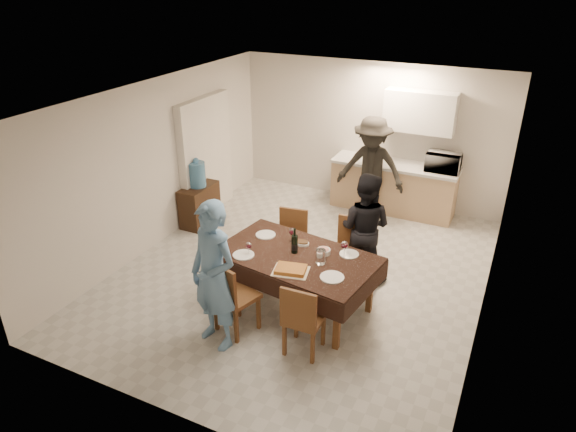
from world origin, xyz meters
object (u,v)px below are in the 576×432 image
Objects in this scene: dining_table at (296,257)px; water_jug at (197,174)px; wine_bottle at (295,241)px; water_pitcher at (321,257)px; savoury_tart at (291,269)px; person_kitchen at (371,169)px; person_near at (214,276)px; microwave at (443,162)px; console at (200,205)px; person_far at (364,228)px.

water_jug reaches higher than dining_table.
water_pitcher is at bearing -14.04° from wine_bottle.
savoury_tart is at bearing -66.75° from dining_table.
water_pitcher is 3.09m from person_kitchen.
water_pitcher is 0.10× the size of person_kitchen.
savoury_tart is 0.23× the size of person_near.
wine_bottle is 0.81× the size of savoury_tart.
savoury_tart is 0.94m from person_near.
microwave reaches higher than dining_table.
water_pitcher is (2.89, -1.55, 0.52)m from console.
person_far is (1.10, 2.10, -0.11)m from person_near.
person_near reaches higher than person_far.
console is (-2.54, 1.50, -0.39)m from dining_table.
person_near is (-0.50, -1.10, -0.04)m from wine_bottle.
wine_bottle is 0.48m from savoury_tart.
dining_table is 5.05× the size of savoury_tart.
person_kitchen is (-0.07, 3.41, 0.11)m from savoury_tart.
console is at bearing -8.98° from person_far.
wine_bottle is at bearing 70.56° from microwave.
person_far reaches higher than microwave.
wine_bottle is 0.60× the size of microwave.
console is at bearing 28.08° from microwave.
water_jug reaches higher than wine_bottle.
person_far reaches higher than savoury_tart.
water_pitcher reaches higher than dining_table.
water_jug is at bearing -149.33° from person_kitchen.
microwave is at bearing 77.07° from water_pitcher.
wine_bottle is at bearing 58.35° from person_far.
dining_table is at bearing 61.67° from person_far.
dining_table is at bearing -30.57° from console.
microwave reaches higher than wine_bottle.
person_far reaches higher than console.
microwave is 0.31× the size of person_near.
savoury_tart is (0.10, -0.38, 0.06)m from dining_table.
person_kitchen reaches higher than water_jug.
dining_table is 1.19m from person_far.
microwave is at bearing 85.01° from person_near.
person_far is at bearing 78.05° from person_near.
person_kitchen is (0.58, 4.08, 0.00)m from person_near.
dining_table is 3.78× the size of microwave.
water_pitcher is 1.12m from person_far.
microwave reaches higher than console.
person_kitchen is at bearing 30.67° from console.
dining_table is 1.17× the size of person_near.
water_jug is at bearing 157.94° from dining_table.
dining_table is 1.20m from person_near.
person_far is (0.55, 1.05, 0.06)m from dining_table.
water_jug is 0.27× the size of person_far.
person_kitchen reaches higher than savoury_tart.
microwave is at bearing 21.71° from person_kitchen.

